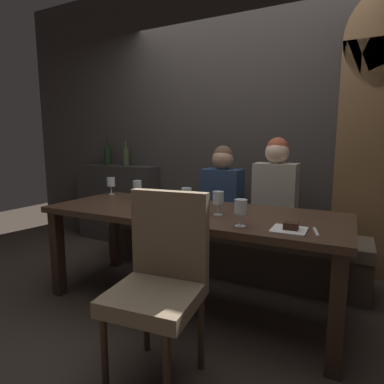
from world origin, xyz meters
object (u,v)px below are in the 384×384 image
chair_near_side (161,273)px  wine_glass_near_right (218,198)px  wine_glass_near_left (186,195)px  diner_redhead (222,188)px  wine_glass_end_left (137,186)px  wine_glass_far_right (241,208)px  espresso_cup (181,203)px  wine_bottle_dark_red (108,155)px  dining_table (191,221)px  diner_bearded (276,188)px  fork_on_table (316,232)px  banquette_bench (224,248)px  wine_glass_center_front (191,199)px  dessert_plate (290,228)px  wine_glass_end_right (111,183)px  wine_bottle_pale_label (126,156)px

chair_near_side → wine_glass_near_right: chair_near_side is taller
wine_glass_near_left → diner_redhead: bearing=90.2°
wine_glass_end_left → wine_glass_far_right: size_ratio=1.00×
wine_glass_far_right → espresso_cup: wine_glass_far_right is taller
diner_redhead → wine_bottle_dark_red: (-1.68, 0.34, 0.26)m
dining_table → diner_bearded: 0.87m
dining_table → wine_glass_near_left: wine_glass_near_left is taller
diner_bearded → wine_glass_far_right: bearing=-89.6°
wine_glass_end_left → fork_on_table: bearing=-15.3°
banquette_bench → wine_glass_near_left: 0.94m
wine_bottle_dark_red → wine_glass_center_front: bearing=-34.2°
wine_glass_end_left → wine_glass_near_right: 0.91m
wine_bottle_dark_red → wine_glass_center_front: (1.80, -1.22, -0.22)m
espresso_cup → dessert_plate: espresso_cup is taller
banquette_bench → fork_on_table: size_ratio=14.71×
wine_glass_near_right → wine_glass_center_front: 0.19m
wine_glass_far_right → dessert_plate: size_ratio=0.86×
chair_near_side → wine_glass_far_right: bearing=57.1°
wine_bottle_dark_red → wine_glass_center_front: wine_bottle_dark_red is taller
chair_near_side → banquette_bench: bearing=97.6°
dining_table → diner_redhead: bearing=92.9°
chair_near_side → dessert_plate: bearing=39.9°
banquette_bench → diner_bearded: 0.77m
diner_bearded → dessert_plate: bearing=-73.2°
wine_glass_end_right → wine_glass_near_left: 1.01m
diner_redhead → wine_glass_end_left: 0.80m
espresso_cup → fork_on_table: size_ratio=0.71×
dining_table → wine_glass_end_left: (-0.63, 0.21, 0.20)m
chair_near_side → wine_glass_near_left: (-0.22, 0.71, 0.29)m
dining_table → dessert_plate: (0.76, -0.25, 0.10)m
wine_glass_near_right → fork_on_table: 0.68m
banquette_bench → fork_on_table: bearing=-45.6°
wine_glass_end_right → diner_redhead: bearing=24.5°
fork_on_table → wine_glass_end_left: bearing=152.2°
dining_table → wine_glass_near_right: wine_glass_near_right is taller
wine_glass_near_left → espresso_cup: wine_glass_near_left is taller
wine_glass_end_right → wine_bottle_pale_label: bearing=118.2°
wine_glass_far_right → fork_on_table: size_ratio=0.96×
diner_redhead → fork_on_table: bearing=-45.3°
wine_glass_near_right → dessert_plate: (0.52, -0.19, -0.10)m
wine_glass_near_left → dessert_plate: (0.79, -0.24, -0.10)m
wine_glass_near_left → wine_glass_near_right: same height
wine_glass_end_left → wine_glass_end_right: same height
wine_glass_center_front → dessert_plate: size_ratio=0.86×
chair_near_side → espresso_cup: chair_near_side is taller
wine_glass_end_right → dessert_plate: 1.84m
diner_redhead → wine_glass_near_right: size_ratio=4.61×
wine_bottle_pale_label → chair_near_side: bearing=-47.7°
banquette_bench → chair_near_side: chair_near_side is taller
wine_glass_end_left → dessert_plate: wine_glass_end_left is taller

